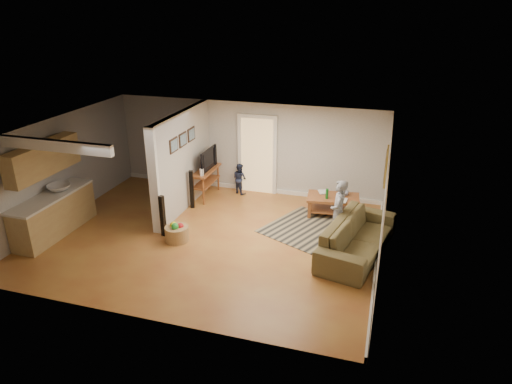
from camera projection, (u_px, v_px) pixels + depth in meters
The scene contains 11 objects.
ground at pixel (208, 237), 10.37m from camera, with size 7.50×7.50×0.00m, color brown.
room_shell at pixel (170, 166), 10.47m from camera, with size 7.54×6.02×2.52m.
area_rug at pixel (323, 234), 10.50m from camera, with size 2.57×1.87×0.01m, color black.
sofa at pixel (356, 253), 9.72m from camera, with size 2.59×1.01×0.76m, color #4C3F26.
coffee_table at pixel (334, 200), 11.33m from camera, with size 1.34×0.88×0.75m.
tv_console at pixel (206, 172), 12.29m from camera, with size 0.47×1.25×1.08m.
speaker_left at pixel (163, 216), 10.27m from camera, with size 0.10×0.10×0.98m, color black.
speaker_right at pixel (192, 189), 11.68m from camera, with size 0.10×0.10×1.02m, color black.
toy_basket at pixel (177, 233), 10.15m from camera, with size 0.52×0.52×0.47m.
child at pixel (336, 241), 10.19m from camera, with size 0.53×0.35×1.46m, color gray.
toddler at pixel (240, 193), 12.78m from camera, with size 0.42×0.33×0.87m, color #212946.
Camera 1 is at (3.67, -8.48, 4.94)m, focal length 32.00 mm.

